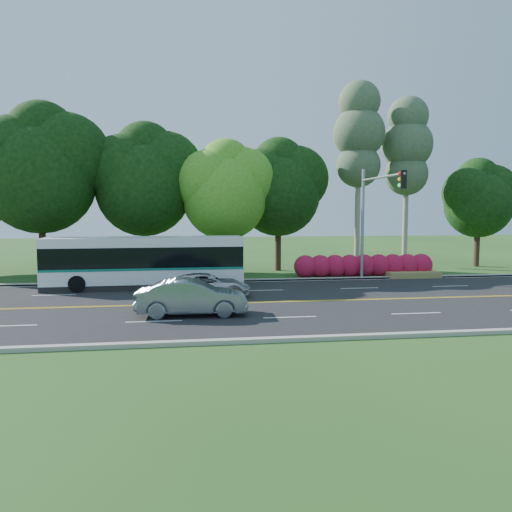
{
  "coord_description": "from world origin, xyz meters",
  "views": [
    {
      "loc": [
        -4.73,
        -23.28,
        4.39
      ],
      "look_at": [
        -1.13,
        2.0,
        2.06
      ],
      "focal_mm": 35.0,
      "sensor_mm": 36.0,
      "label": 1
    }
  ],
  "objects": [
    {
      "name": "grass_verge",
      "position": [
        0.0,
        9.0,
        0.05
      ],
      "size": [
        60.0,
        4.0,
        0.1
      ],
      "primitive_type": "cube",
      "color": "#254F1A",
      "rests_on": "ground"
    },
    {
      "name": "sedan",
      "position": [
        -4.48,
        -2.56,
        0.78
      ],
      "size": [
        4.65,
        1.74,
        1.52
      ],
      "primitive_type": "imported",
      "rotation": [
        0.0,
        0.0,
        1.54
      ],
      "color": "slate",
      "rests_on": "road"
    },
    {
      "name": "bougainvillea_hedge",
      "position": [
        7.18,
        8.15,
        0.72
      ],
      "size": [
        9.5,
        2.25,
        1.5
      ],
      "color": "#AA0E46",
      "rests_on": "ground"
    },
    {
      "name": "suv",
      "position": [
        -3.68,
        1.69,
        0.63
      ],
      "size": [
        4.49,
        2.2,
        1.23
      ],
      "primitive_type": "imported",
      "rotation": [
        0.0,
        0.0,
        1.61
      ],
      "color": "silver",
      "rests_on": "road"
    },
    {
      "name": "traffic_signal",
      "position": [
        6.49,
        5.4,
        4.67
      ],
      "size": [
        0.42,
        6.1,
        7.0
      ],
      "color": "gray",
      "rests_on": "ground"
    },
    {
      "name": "ground",
      "position": [
        0.0,
        0.0,
        0.0
      ],
      "size": [
        120.0,
        120.0,
        0.0
      ],
      "primitive_type": "plane",
      "color": "#254F1A",
      "rests_on": "ground"
    },
    {
      "name": "transit_bus",
      "position": [
        -7.02,
        5.38,
        1.44
      ],
      "size": [
        11.03,
        2.61,
        2.88
      ],
      "rotation": [
        0.0,
        0.0,
        0.02
      ],
      "color": "white",
      "rests_on": "road"
    },
    {
      "name": "lane_markings",
      "position": [
        -0.09,
        0.0,
        0.02
      ],
      "size": [
        57.6,
        13.82,
        0.0
      ],
      "color": "gold",
      "rests_on": "road"
    },
    {
      "name": "road",
      "position": [
        0.0,
        0.0,
        0.01
      ],
      "size": [
        60.0,
        14.0,
        0.02
      ],
      "primitive_type": "cube",
      "color": "black",
      "rests_on": "ground"
    },
    {
      "name": "curb_north",
      "position": [
        0.0,
        7.15,
        0.07
      ],
      "size": [
        60.0,
        0.3,
        0.15
      ],
      "primitive_type": "cube",
      "color": "#ABA49A",
      "rests_on": "ground"
    },
    {
      "name": "tree_row",
      "position": [
        -5.15,
        12.13,
        6.73
      ],
      "size": [
        44.7,
        9.1,
        13.84
      ],
      "color": "#331D16",
      "rests_on": "ground"
    },
    {
      "name": "curb_south",
      "position": [
        0.0,
        -7.15,
        0.07
      ],
      "size": [
        60.0,
        0.3,
        0.15
      ],
      "primitive_type": "cube",
      "color": "#ABA49A",
      "rests_on": "ground"
    }
  ]
}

